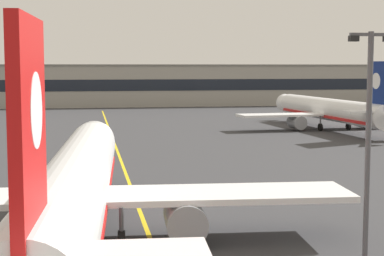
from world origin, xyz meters
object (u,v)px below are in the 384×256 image
(airliner_foreground, at_px, (75,187))
(apron_lamp_post, at_px, (368,146))
(airliner_background, at_px, (330,110))
(safety_cone_by_nose_gear, at_px, (96,186))

(airliner_foreground, bearing_deg, apron_lamp_post, -23.69)
(apron_lamp_post, bearing_deg, airliner_foreground, 156.31)
(airliner_background, relative_size, apron_lamp_post, 3.26)
(airliner_foreground, height_order, safety_cone_by_nose_gear, airliner_foreground)
(airliner_foreground, xyz_separation_m, airliner_background, (39.16, 59.36, -0.24))
(airliner_background, bearing_deg, safety_cone_by_nose_gear, -131.35)
(airliner_foreground, height_order, airliner_background, airliner_foreground)
(apron_lamp_post, distance_m, safety_cone_by_nose_gear, 26.92)
(airliner_foreground, relative_size, safety_cone_by_nose_gear, 75.50)
(airliner_background, height_order, safety_cone_by_nose_gear, airliner_background)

